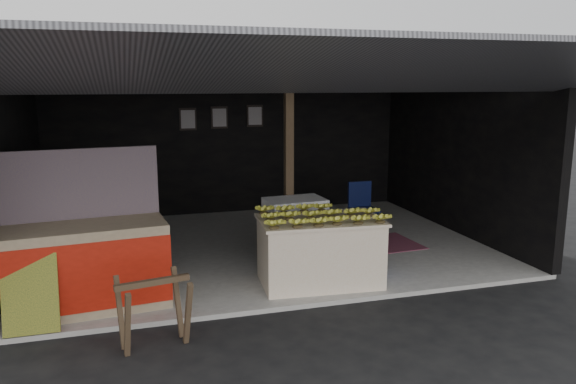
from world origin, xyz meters
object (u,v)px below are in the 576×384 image
object	(u,v)px
white_crate	(295,230)
water_barrel	(373,255)
sawhorse	(154,305)
plastic_chair	(362,204)
banana_table	(320,251)
neighbor_stall	(88,263)

from	to	relation	value
white_crate	water_barrel	xyz separation A→B (m)	(0.88, -0.75, -0.22)
white_crate	sawhorse	world-z (taller)	white_crate
plastic_chair	banana_table	bearing A→B (deg)	-127.78
banana_table	water_barrel	bearing A→B (deg)	17.50
white_crate	neighbor_stall	xyz separation A→B (m)	(-2.76, -0.95, 0.08)
sawhorse	water_barrel	distance (m)	3.26
sawhorse	water_barrel	world-z (taller)	sawhorse
banana_table	white_crate	bearing A→B (deg)	97.14
white_crate	neighbor_stall	distance (m)	2.92
white_crate	neighbor_stall	size ratio (longest dim) A/B	0.51
water_barrel	sawhorse	bearing A→B (deg)	-156.32
sawhorse	plastic_chair	distance (m)	4.80
sawhorse	plastic_chair	world-z (taller)	plastic_chair
water_barrel	white_crate	bearing A→B (deg)	139.61
banana_table	white_crate	distance (m)	0.94
neighbor_stall	sawhorse	size ratio (longest dim) A/B	2.44
white_crate	sawhorse	size ratio (longest dim) A/B	1.23
banana_table	neighbor_stall	world-z (taller)	neighbor_stall
banana_table	sawhorse	bearing A→B (deg)	-147.91
white_crate	plastic_chair	distance (m)	1.87
banana_table	neighbor_stall	distance (m)	2.80
sawhorse	white_crate	bearing A→B (deg)	33.42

